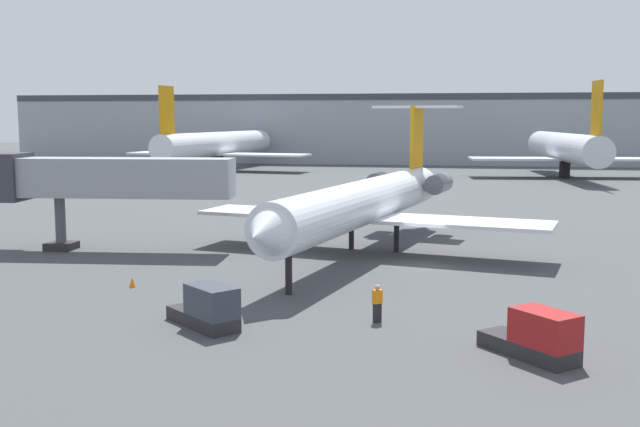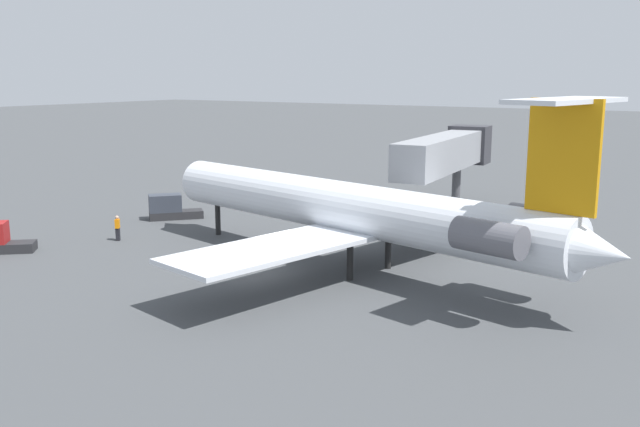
{
  "view_description": "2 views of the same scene",
  "coord_description": "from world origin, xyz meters",
  "px_view_note": "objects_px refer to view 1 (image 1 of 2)",
  "views": [
    {
      "loc": [
        1.57,
        -45.6,
        8.95
      ],
      "look_at": [
        -6.57,
        0.94,
        2.9
      ],
      "focal_mm": 42.27,
      "sensor_mm": 36.0,
      "label": 1
    },
    {
      "loc": [
        29.38,
        22.2,
        10.83
      ],
      "look_at": [
        -5.96,
        -0.35,
        2.48
      ],
      "focal_mm": 39.25,
      "sensor_mm": 36.0,
      "label": 2
    }
  ],
  "objects_px": {
    "regional_jet": "(368,200)",
    "parked_airliner_west_mid": "(566,148)",
    "parked_airliner_west_end": "(217,145)",
    "jet_bridge": "(94,179)",
    "baggage_tug_trailing": "(537,337)",
    "traffic_cone_near": "(132,282)",
    "baggage_tug_lead": "(208,309)",
    "ground_crew_marshaller": "(377,303)"
  },
  "relations": [
    {
      "from": "parked_airliner_west_mid",
      "to": "regional_jet",
      "type": "bearing_deg",
      "value": -108.04
    },
    {
      "from": "parked_airliner_west_end",
      "to": "parked_airliner_west_mid",
      "type": "bearing_deg",
      "value": -5.66
    },
    {
      "from": "regional_jet",
      "to": "jet_bridge",
      "type": "xyz_separation_m",
      "value": [
        -18.25,
        -1.98,
        1.3
      ]
    },
    {
      "from": "jet_bridge",
      "to": "baggage_tug_lead",
      "type": "height_order",
      "value": "jet_bridge"
    },
    {
      "from": "baggage_tug_lead",
      "to": "ground_crew_marshaller",
      "type": "bearing_deg",
      "value": 16.93
    },
    {
      "from": "jet_bridge",
      "to": "parked_airliner_west_end",
      "type": "relative_size",
      "value": 0.45
    },
    {
      "from": "traffic_cone_near",
      "to": "ground_crew_marshaller",
      "type": "bearing_deg",
      "value": -18.86
    },
    {
      "from": "parked_airliner_west_end",
      "to": "jet_bridge",
      "type": "bearing_deg",
      "value": -78.43
    },
    {
      "from": "baggage_tug_lead",
      "to": "baggage_tug_trailing",
      "type": "relative_size",
      "value": 1.0
    },
    {
      "from": "regional_jet",
      "to": "traffic_cone_near",
      "type": "distance_m",
      "value": 16.86
    },
    {
      "from": "regional_jet",
      "to": "traffic_cone_near",
      "type": "height_order",
      "value": "regional_jet"
    },
    {
      "from": "parked_airliner_west_end",
      "to": "ground_crew_marshaller",
      "type": "bearing_deg",
      "value": -68.23
    },
    {
      "from": "regional_jet",
      "to": "parked_airliner_west_end",
      "type": "relative_size",
      "value": 0.83
    },
    {
      "from": "jet_bridge",
      "to": "baggage_tug_trailing",
      "type": "bearing_deg",
      "value": -35.01
    },
    {
      "from": "baggage_tug_trailing",
      "to": "traffic_cone_near",
      "type": "bearing_deg",
      "value": 156.47
    },
    {
      "from": "parked_airliner_west_mid",
      "to": "baggage_tug_lead",
      "type": "bearing_deg",
      "value": -107.22
    },
    {
      "from": "regional_jet",
      "to": "parked_airliner_west_end",
      "type": "height_order",
      "value": "parked_airliner_west_end"
    },
    {
      "from": "baggage_tug_lead",
      "to": "parked_airliner_west_mid",
      "type": "height_order",
      "value": "parked_airliner_west_mid"
    },
    {
      "from": "baggage_tug_lead",
      "to": "jet_bridge",
      "type": "bearing_deg",
      "value": 128.48
    },
    {
      "from": "ground_crew_marshaller",
      "to": "traffic_cone_near",
      "type": "xyz_separation_m",
      "value": [
        -13.46,
        4.6,
        -0.58
      ]
    },
    {
      "from": "regional_jet",
      "to": "traffic_cone_near",
      "type": "relative_size",
      "value": 57.2
    },
    {
      "from": "baggage_tug_trailing",
      "to": "parked_airliner_west_end",
      "type": "distance_m",
      "value": 102.9
    },
    {
      "from": "parked_airliner_west_end",
      "to": "parked_airliner_west_mid",
      "type": "relative_size",
      "value": 1.12
    },
    {
      "from": "regional_jet",
      "to": "parked_airliner_west_mid",
      "type": "distance_m",
      "value": 70.97
    },
    {
      "from": "traffic_cone_near",
      "to": "baggage_tug_lead",
      "type": "bearing_deg",
      "value": -46.44
    },
    {
      "from": "traffic_cone_near",
      "to": "baggage_tug_trailing",
      "type": "bearing_deg",
      "value": -23.53
    },
    {
      "from": "parked_airliner_west_end",
      "to": "regional_jet",
      "type": "bearing_deg",
      "value": -65.28
    },
    {
      "from": "jet_bridge",
      "to": "baggage_tug_trailing",
      "type": "xyz_separation_m",
      "value": [
        26.85,
        -18.81,
        -4.02
      ]
    },
    {
      "from": "baggage_tug_lead",
      "to": "parked_airliner_west_end",
      "type": "relative_size",
      "value": 0.1
    },
    {
      "from": "regional_jet",
      "to": "parked_airliner_west_mid",
      "type": "height_order",
      "value": "parked_airliner_west_mid"
    },
    {
      "from": "ground_crew_marshaller",
      "to": "baggage_tug_lead",
      "type": "height_order",
      "value": "baggage_tug_lead"
    },
    {
      "from": "regional_jet",
      "to": "baggage_tug_trailing",
      "type": "xyz_separation_m",
      "value": [
        8.6,
        -20.79,
        -2.71
      ]
    },
    {
      "from": "jet_bridge",
      "to": "parked_airliner_west_mid",
      "type": "height_order",
      "value": "parked_airliner_west_mid"
    },
    {
      "from": "regional_jet",
      "to": "baggage_tug_lead",
      "type": "relative_size",
      "value": 8.0
    },
    {
      "from": "ground_crew_marshaller",
      "to": "baggage_tug_lead",
      "type": "xyz_separation_m",
      "value": [
        -7.05,
        -2.14,
        -0.02
      ]
    },
    {
      "from": "ground_crew_marshaller",
      "to": "baggage_tug_trailing",
      "type": "bearing_deg",
      "value": -32.39
    },
    {
      "from": "baggage_tug_lead",
      "to": "baggage_tug_trailing",
      "type": "bearing_deg",
      "value": -8.01
    },
    {
      "from": "traffic_cone_near",
      "to": "parked_airliner_west_mid",
      "type": "height_order",
      "value": "parked_airliner_west_mid"
    },
    {
      "from": "ground_crew_marshaller",
      "to": "parked_airliner_west_end",
      "type": "relative_size",
      "value": 0.04
    },
    {
      "from": "baggage_tug_lead",
      "to": "parked_airliner_west_end",
      "type": "bearing_deg",
      "value": 107.4
    },
    {
      "from": "parked_airliner_west_end",
      "to": "baggage_tug_lead",
      "type": "bearing_deg",
      "value": -72.6
    },
    {
      "from": "baggage_tug_trailing",
      "to": "parked_airliner_west_end",
      "type": "xyz_separation_m",
      "value": [
        -42.2,
        93.78,
        3.51
      ]
    }
  ]
}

